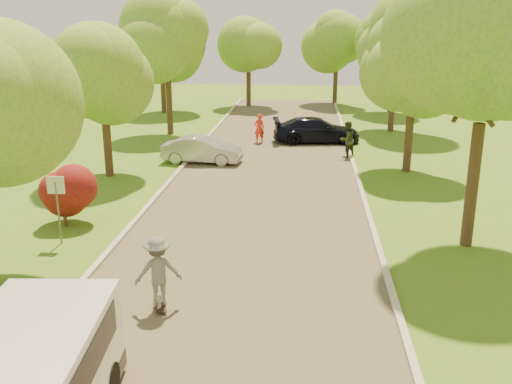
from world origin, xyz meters
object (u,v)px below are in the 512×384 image
(street_sign, at_px, (57,196))
(silver_sedan, at_px, (202,150))
(skateboarder, at_px, (158,271))
(longboard, at_px, (160,304))
(dark_sedan, at_px, (316,130))
(person_striped, at_px, (259,128))
(person_olive, at_px, (347,139))

(street_sign, relative_size, silver_sedan, 0.56)
(silver_sedan, xyz_separation_m, skateboarder, (1.64, -14.64, 0.34))
(silver_sedan, xyz_separation_m, longboard, (1.64, -14.64, -0.54))
(skateboarder, bearing_deg, dark_sedan, -121.29)
(street_sign, relative_size, longboard, 2.36)
(dark_sedan, distance_m, person_striped, 3.25)
(dark_sedan, xyz_separation_m, longboard, (-3.96, -20.02, -0.61))
(longboard, relative_size, skateboarder, 0.53)
(longboard, bearing_deg, silver_sedan, -103.71)
(silver_sedan, height_order, longboard, silver_sedan)
(street_sign, xyz_separation_m, silver_sedan, (2.50, 10.79, -0.93))
(longboard, xyz_separation_m, skateboarder, (-0.00, 0.00, 0.88))
(person_olive, bearing_deg, person_striped, -75.44)
(skateboarder, xyz_separation_m, person_striped, (0.74, 19.64, -0.16))
(silver_sedan, relative_size, longboard, 4.21)
(silver_sedan, distance_m, person_striped, 5.55)
(dark_sedan, relative_size, person_striped, 2.99)
(dark_sedan, xyz_separation_m, skateboarder, (-3.96, -20.02, 0.27))
(dark_sedan, bearing_deg, street_sign, 146.16)
(person_striped, xyz_separation_m, person_olive, (4.73, -3.20, 0.10))
(street_sign, bearing_deg, person_striped, 72.86)
(person_olive, bearing_deg, skateboarder, 30.32)
(street_sign, bearing_deg, skateboarder, -42.88)
(street_sign, distance_m, person_olive, 15.85)
(skateboarder, xyz_separation_m, person_olive, (5.46, 16.44, -0.06))
(person_olive, bearing_deg, longboard, 30.32)
(person_striped, bearing_deg, silver_sedan, 47.45)
(silver_sedan, height_order, person_olive, person_olive)
(street_sign, distance_m, dark_sedan, 18.11)
(dark_sedan, bearing_deg, silver_sedan, 126.61)
(skateboarder, distance_m, person_striped, 19.66)
(longboard, relative_size, person_olive, 0.50)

